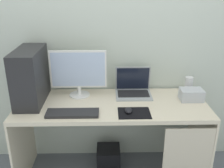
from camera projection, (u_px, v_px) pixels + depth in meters
The scene contains 11 objects.
wall_back at pixel (111, 35), 2.42m from camera, with size 4.00×0.05×2.60m.
desk at pixel (114, 118), 2.32m from camera, with size 1.66×0.64×0.77m.
pc_tower at pixel (30, 76), 2.23m from camera, with size 0.21×0.49×0.47m, color #232326.
monitor at pixel (78, 73), 2.34m from camera, with size 0.51×0.19×0.43m.
laptop at pixel (133, 89), 2.44m from camera, with size 0.33×0.25×0.25m.
speaker at pixel (189, 85), 2.46m from camera, with size 0.07×0.07×0.16m, color silver.
projector at pixel (191, 95), 2.32m from camera, with size 0.20×0.14×0.10m, color #B7BCC6.
keyboard at pixel (73, 113), 2.08m from camera, with size 0.42×0.14×0.02m, color #232326.
mousepad at pixel (134, 113), 2.10m from camera, with size 0.26×0.20×0.01m, color black.
mouse_left at pixel (129, 110), 2.11m from camera, with size 0.06×0.10×0.03m, color black.
subwoofer at pixel (108, 158), 2.62m from camera, with size 0.23×0.23×0.23m, color black.
Camera 1 is at (-0.05, -2.05, 1.77)m, focal length 41.87 mm.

